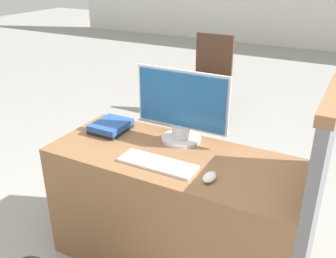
{
  "coord_description": "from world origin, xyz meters",
  "views": [
    {
      "loc": [
        0.82,
        -1.31,
        1.72
      ],
      "look_at": [
        -0.03,
        0.27,
        0.9
      ],
      "focal_mm": 40.0,
      "sensor_mm": 36.0,
      "label": 1
    }
  ],
  "objects_px": {
    "book_stack": "(111,126)",
    "far_chair": "(210,74)",
    "keyboard": "(158,164)",
    "mouse": "(210,177)",
    "monitor": "(182,108)"
  },
  "relations": [
    {
      "from": "monitor",
      "to": "keyboard",
      "type": "xyz_separation_m",
      "value": [
        0.02,
        -0.32,
        -0.2
      ]
    },
    {
      "from": "far_chair",
      "to": "keyboard",
      "type": "bearing_deg",
      "value": -61.68
    },
    {
      "from": "keyboard",
      "to": "book_stack",
      "type": "bearing_deg",
      "value": 153.47
    },
    {
      "from": "book_stack",
      "to": "mouse",
      "type": "bearing_deg",
      "value": -17.72
    },
    {
      "from": "keyboard",
      "to": "mouse",
      "type": "height_order",
      "value": "mouse"
    },
    {
      "from": "keyboard",
      "to": "far_chair",
      "type": "height_order",
      "value": "far_chair"
    },
    {
      "from": "keyboard",
      "to": "far_chair",
      "type": "relative_size",
      "value": 0.44
    },
    {
      "from": "monitor",
      "to": "mouse",
      "type": "bearing_deg",
      "value": -46.32
    },
    {
      "from": "monitor",
      "to": "keyboard",
      "type": "relative_size",
      "value": 1.35
    },
    {
      "from": "book_stack",
      "to": "far_chair",
      "type": "xyz_separation_m",
      "value": [
        -0.21,
        2.16,
        -0.25
      ]
    },
    {
      "from": "keyboard",
      "to": "book_stack",
      "type": "xyz_separation_m",
      "value": [
        -0.47,
        0.23,
        0.02
      ]
    },
    {
      "from": "monitor",
      "to": "mouse",
      "type": "relative_size",
      "value": 5.58
    },
    {
      "from": "keyboard",
      "to": "book_stack",
      "type": "relative_size",
      "value": 1.77
    },
    {
      "from": "mouse",
      "to": "book_stack",
      "type": "height_order",
      "value": "book_stack"
    },
    {
      "from": "far_chair",
      "to": "monitor",
      "type": "bearing_deg",
      "value": -59.89
    }
  ]
}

